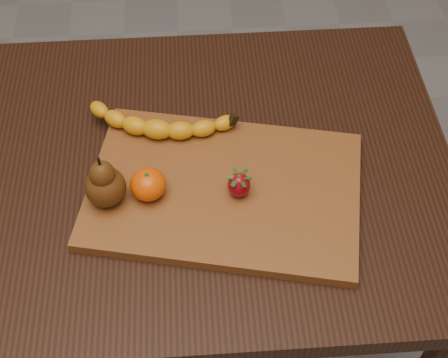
{
  "coord_description": "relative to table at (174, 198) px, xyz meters",
  "views": [
    {
      "loc": [
        0.05,
        -0.69,
        1.61
      ],
      "look_at": [
        0.09,
        -0.07,
        0.8
      ],
      "focal_mm": 50.0,
      "sensor_mm": 36.0,
      "label": 1
    }
  ],
  "objects": [
    {
      "name": "strawberry",
      "position": [
        0.11,
        -0.08,
        0.14
      ],
      "size": [
        0.04,
        0.04,
        0.05
      ],
      "primitive_type": null,
      "rotation": [
        0.0,
        0.0,
        -0.17
      ],
      "color": "maroon",
      "rests_on": "cutting_board"
    },
    {
      "name": "mandarin",
      "position": [
        -0.03,
        -0.07,
        0.14
      ],
      "size": [
        0.07,
        0.07,
        0.05
      ],
      "primitive_type": "ellipsoid",
      "rotation": [
        0.0,
        0.0,
        -0.23
      ],
      "color": "#D84402",
      "rests_on": "cutting_board"
    },
    {
      "name": "pear",
      "position": [
        -0.1,
        -0.08,
        0.17
      ],
      "size": [
        0.09,
        0.09,
        0.1
      ],
      "primitive_type": null,
      "rotation": [
        0.0,
        0.0,
        0.38
      ],
      "color": "#4B280C",
      "rests_on": "cutting_board"
    },
    {
      "name": "table",
      "position": [
        0.0,
        0.0,
        0.0
      ],
      "size": [
        1.0,
        0.7,
        0.76
      ],
      "color": "black",
      "rests_on": "ground"
    },
    {
      "name": "cutting_board",
      "position": [
        0.09,
        -0.07,
        0.11
      ],
      "size": [
        0.5,
        0.39,
        0.02
      ],
      "primitive_type": "cube",
      "rotation": [
        0.0,
        0.0,
        -0.21
      ],
      "color": "brown",
      "rests_on": "table"
    },
    {
      "name": "banana",
      "position": [
        -0.02,
        0.05,
        0.14
      ],
      "size": [
        0.24,
        0.11,
        0.04
      ],
      "primitive_type": null,
      "rotation": [
        0.0,
        0.0,
        -0.21
      ],
      "color": "orange",
      "rests_on": "cutting_board"
    },
    {
      "name": "ground",
      "position": [
        0.0,
        0.0,
        -0.66
      ],
      "size": [
        3.5,
        3.5,
        0.0
      ],
      "primitive_type": "plane",
      "color": "slate",
      "rests_on": "ground"
    }
  ]
}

